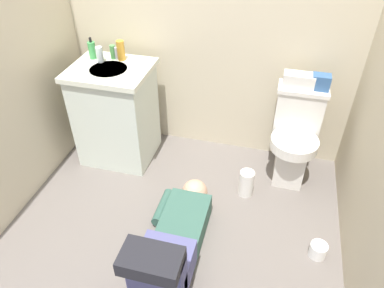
{
  "coord_description": "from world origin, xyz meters",
  "views": [
    {
      "loc": [
        0.54,
        -1.6,
        2.02
      ],
      "look_at": [
        0.03,
        0.35,
        0.45
      ],
      "focal_mm": 33.84,
      "sensor_mm": 36.0,
      "label": 1
    }
  ],
  "objects_px": {
    "person_plumber": "(174,240)",
    "toilet_paper_roll": "(318,250)",
    "toiletry_bag": "(321,82)",
    "bottle_amber": "(121,50)",
    "paper_towel_roll": "(246,183)",
    "tissue_box": "(299,80)",
    "bottle_green": "(113,52)",
    "soap_dispenser": "(92,50)",
    "vanity_cabinet": "(116,113)",
    "toilet": "(294,137)",
    "faucet": "(116,54)",
    "bottle_clear": "(100,54)"
  },
  "relations": [
    {
      "from": "faucet",
      "to": "toilet_paper_roll",
      "type": "xyz_separation_m",
      "value": [
        1.64,
        -0.8,
        -0.82
      ]
    },
    {
      "from": "faucet",
      "to": "tissue_box",
      "type": "xyz_separation_m",
      "value": [
        1.37,
        0.05,
        -0.07
      ]
    },
    {
      "from": "toilet",
      "to": "toiletry_bag",
      "type": "relative_size",
      "value": 6.05
    },
    {
      "from": "bottle_clear",
      "to": "vanity_cabinet",
      "type": "bearing_deg",
      "value": -35.75
    },
    {
      "from": "tissue_box",
      "to": "toiletry_bag",
      "type": "xyz_separation_m",
      "value": [
        0.15,
        0.0,
        0.01
      ]
    },
    {
      "from": "bottle_green",
      "to": "bottle_amber",
      "type": "xyz_separation_m",
      "value": [
        0.07,
        -0.0,
        0.02
      ]
    },
    {
      "from": "soap_dispenser",
      "to": "bottle_clear",
      "type": "relative_size",
      "value": 1.41
    },
    {
      "from": "toilet",
      "to": "person_plumber",
      "type": "relative_size",
      "value": 0.7
    },
    {
      "from": "vanity_cabinet",
      "to": "soap_dispenser",
      "type": "distance_m",
      "value": 0.52
    },
    {
      "from": "bottle_amber",
      "to": "toilet_paper_roll",
      "type": "xyz_separation_m",
      "value": [
        1.61,
        -0.8,
        -0.85
      ]
    },
    {
      "from": "soap_dispenser",
      "to": "bottle_green",
      "type": "relative_size",
      "value": 1.54
    },
    {
      "from": "bottle_green",
      "to": "bottle_amber",
      "type": "bearing_deg",
      "value": -2.78
    },
    {
      "from": "person_plumber",
      "to": "bottle_amber",
      "type": "height_order",
      "value": "bottle_amber"
    },
    {
      "from": "toilet",
      "to": "bottle_green",
      "type": "xyz_separation_m",
      "value": [
        -1.45,
        0.05,
        0.51
      ]
    },
    {
      "from": "toiletry_bag",
      "to": "bottle_amber",
      "type": "distance_m",
      "value": 1.49
    },
    {
      "from": "person_plumber",
      "to": "toilet_paper_roll",
      "type": "height_order",
      "value": "person_plumber"
    },
    {
      "from": "tissue_box",
      "to": "toilet_paper_roll",
      "type": "height_order",
      "value": "tissue_box"
    },
    {
      "from": "vanity_cabinet",
      "to": "toilet_paper_roll",
      "type": "relative_size",
      "value": 7.45
    },
    {
      "from": "paper_towel_roll",
      "to": "tissue_box",
      "type": "bearing_deg",
      "value": 58.12
    },
    {
      "from": "toilet_paper_roll",
      "to": "bottle_green",
      "type": "bearing_deg",
      "value": 154.29
    },
    {
      "from": "toiletry_bag",
      "to": "paper_towel_roll",
      "type": "distance_m",
      "value": 0.9
    },
    {
      "from": "vanity_cabinet",
      "to": "bottle_clear",
      "type": "bearing_deg",
      "value": 144.25
    },
    {
      "from": "vanity_cabinet",
      "to": "paper_towel_roll",
      "type": "height_order",
      "value": "vanity_cabinet"
    },
    {
      "from": "bottle_clear",
      "to": "soap_dispenser",
      "type": "bearing_deg",
      "value": 152.43
    },
    {
      "from": "person_plumber",
      "to": "soap_dispenser",
      "type": "bearing_deg",
      "value": 132.61
    },
    {
      "from": "toiletry_bag",
      "to": "bottle_green",
      "type": "xyz_separation_m",
      "value": [
        -1.55,
        -0.04,
        0.07
      ]
    },
    {
      "from": "faucet",
      "to": "bottle_green",
      "type": "relative_size",
      "value": 0.93
    },
    {
      "from": "soap_dispenser",
      "to": "bottle_green",
      "type": "bearing_deg",
      "value": 11.75
    },
    {
      "from": "bottle_green",
      "to": "toilet_paper_roll",
      "type": "xyz_separation_m",
      "value": [
        1.68,
        -0.81,
        -0.82
      ]
    },
    {
      "from": "bottle_green",
      "to": "toilet_paper_roll",
      "type": "bearing_deg",
      "value": -25.71
    },
    {
      "from": "bottle_clear",
      "to": "bottle_amber",
      "type": "distance_m",
      "value": 0.16
    },
    {
      "from": "toiletry_bag",
      "to": "bottle_clear",
      "type": "bearing_deg",
      "value": -175.88
    },
    {
      "from": "toilet",
      "to": "vanity_cabinet",
      "type": "xyz_separation_m",
      "value": [
        -1.41,
        -0.1,
        0.05
      ]
    },
    {
      "from": "faucet",
      "to": "toilet",
      "type": "bearing_deg",
      "value": -1.49
    },
    {
      "from": "vanity_cabinet",
      "to": "bottle_green",
      "type": "bearing_deg",
      "value": 102.37
    },
    {
      "from": "bottle_clear",
      "to": "tissue_box",
      "type": "bearing_deg",
      "value": 4.54
    },
    {
      "from": "person_plumber",
      "to": "bottle_clear",
      "type": "distance_m",
      "value": 1.48
    },
    {
      "from": "bottle_green",
      "to": "toilet_paper_roll",
      "type": "relative_size",
      "value": 0.98
    },
    {
      "from": "toiletry_bag",
      "to": "tissue_box",
      "type": "bearing_deg",
      "value": 180.0
    },
    {
      "from": "bottle_green",
      "to": "bottle_clear",
      "type": "bearing_deg",
      "value": -134.02
    },
    {
      "from": "toilet",
      "to": "paper_towel_roll",
      "type": "distance_m",
      "value": 0.51
    },
    {
      "from": "tissue_box",
      "to": "bottle_amber",
      "type": "distance_m",
      "value": 1.34
    },
    {
      "from": "soap_dispenser",
      "to": "faucet",
      "type": "bearing_deg",
      "value": 6.01
    },
    {
      "from": "soap_dispenser",
      "to": "bottle_clear",
      "type": "xyz_separation_m",
      "value": [
        0.08,
        -0.04,
        -0.01
      ]
    },
    {
      "from": "faucet",
      "to": "tissue_box",
      "type": "height_order",
      "value": "faucet"
    },
    {
      "from": "faucet",
      "to": "toiletry_bag",
      "type": "distance_m",
      "value": 1.52
    },
    {
      "from": "toilet",
      "to": "toilet_paper_roll",
      "type": "relative_size",
      "value": 6.82
    },
    {
      "from": "tissue_box",
      "to": "faucet",
      "type": "bearing_deg",
      "value": -177.75
    },
    {
      "from": "paper_towel_roll",
      "to": "soap_dispenser",
      "type": "bearing_deg",
      "value": 165.55
    },
    {
      "from": "faucet",
      "to": "bottle_clear",
      "type": "height_order",
      "value": "bottle_clear"
    }
  ]
}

